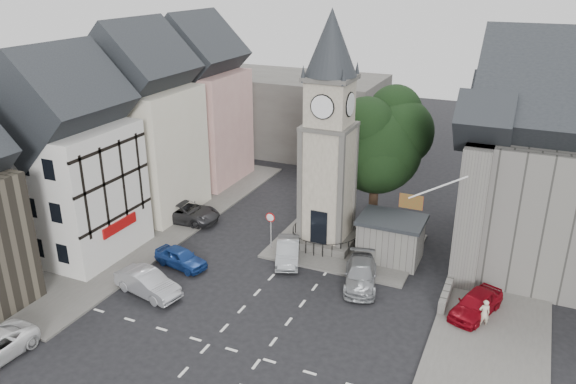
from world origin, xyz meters
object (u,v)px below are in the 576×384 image
at_px(car_west_blue, 181,257).
at_px(car_east_red, 476,304).
at_px(stone_shelter, 391,239).
at_px(pedestrian, 484,313).
at_px(clock_tower, 329,135).

bearing_deg(car_west_blue, car_east_red, -72.32).
xyz_separation_m(stone_shelter, car_west_blue, (-12.41, -6.64, -0.89)).
height_order(stone_shelter, car_west_blue, stone_shelter).
distance_m(stone_shelter, car_west_blue, 14.10).
distance_m(stone_shelter, car_east_red, 7.68).
distance_m(car_west_blue, car_east_red, 18.69).
xyz_separation_m(stone_shelter, pedestrian, (6.70, -5.50, -0.70)).
height_order(car_west_blue, car_east_red, car_east_red).
relative_size(car_west_blue, car_east_red, 0.92).
relative_size(stone_shelter, car_east_red, 1.02).
xyz_separation_m(car_west_blue, car_east_red, (18.57, 2.14, 0.06)).
bearing_deg(stone_shelter, pedestrian, -39.38).
relative_size(clock_tower, stone_shelter, 3.78).
bearing_deg(car_east_red, pedestrian, -42.12).
height_order(clock_tower, stone_shelter, clock_tower).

